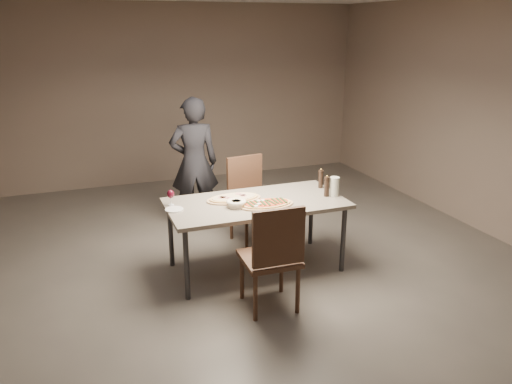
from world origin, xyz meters
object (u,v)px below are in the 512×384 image
object	(u,v)px
dining_table	(256,207)
pepper_mill_left	(327,186)
zucchini_pizza	(267,204)
chair_far	(249,194)
diner	(194,163)
ham_pizza	(234,198)
chair_near	(273,253)
carafe	(334,186)
bread_basket	(236,203)

from	to	relation	value
dining_table	pepper_mill_left	world-z (taller)	pepper_mill_left
zucchini_pizza	chair_far	xyz separation A→B (m)	(0.14, 0.91, -0.20)
zucchini_pizza	diner	xyz separation A→B (m)	(-0.35, 1.59, 0.06)
pepper_mill_left	dining_table	bearing A→B (deg)	172.06
dining_table	ham_pizza	world-z (taller)	ham_pizza
zucchini_pizza	chair_near	size ratio (longest dim) A/B	0.54
zucchini_pizza	chair_far	size ratio (longest dim) A/B	0.55
zucchini_pizza	ham_pizza	world-z (taller)	zucchini_pizza
pepper_mill_left	carafe	distance (m)	0.08
zucchini_pizza	ham_pizza	xyz separation A→B (m)	(-0.25, 0.28, -0.00)
diner	pepper_mill_left	bearing A→B (deg)	130.71
pepper_mill_left	carafe	xyz separation A→B (m)	(0.08, -0.01, -0.01)
zucchini_pizza	ham_pizza	distance (m)	0.38
pepper_mill_left	chair_far	distance (m)	1.06
diner	bread_basket	bearing A→B (deg)	98.63
dining_table	bread_basket	world-z (taller)	bread_basket
zucchini_pizza	ham_pizza	size ratio (longest dim) A/B	0.97
zucchini_pizza	pepper_mill_left	bearing A→B (deg)	-17.58
ham_pizza	chair_far	size ratio (longest dim) A/B	0.57
carafe	diner	world-z (taller)	diner
chair_near	pepper_mill_left	bearing A→B (deg)	40.98
bread_basket	chair_far	bearing A→B (deg)	62.51
zucchini_pizza	chair_near	world-z (taller)	chair_near
ham_pizza	bread_basket	distance (m)	0.22
zucchini_pizza	bread_basket	bearing A→B (deg)	145.18
ham_pizza	bread_basket	xyz separation A→B (m)	(-0.04, -0.21, 0.03)
ham_pizza	bread_basket	size ratio (longest dim) A/B	2.89
chair_far	diner	xyz separation A→B (m)	(-0.49, 0.68, 0.26)
dining_table	diner	xyz separation A→B (m)	(-0.29, 1.43, 0.13)
bread_basket	carafe	distance (m)	1.07
zucchini_pizza	ham_pizza	bearing A→B (deg)	110.02
bread_basket	pepper_mill_left	size ratio (longest dim) A/B	0.86
dining_table	chair_near	size ratio (longest dim) A/B	1.76
bread_basket	pepper_mill_left	world-z (taller)	pepper_mill_left
carafe	chair_near	world-z (taller)	chair_near
zucchini_pizza	carafe	world-z (taller)	carafe
ham_pizza	chair_near	bearing A→B (deg)	-77.19
zucchini_pizza	chair_far	world-z (taller)	chair_far
chair_near	diner	xyz separation A→B (m)	(-0.14, 2.27, 0.25)
pepper_mill_left	diner	xyz separation A→B (m)	(-1.04, 1.54, -0.04)
bread_basket	pepper_mill_left	distance (m)	0.99
ham_pizza	chair_near	xyz separation A→B (m)	(0.05, -0.96, -0.19)
pepper_mill_left	bread_basket	bearing A→B (deg)	179.03
chair_far	bread_basket	bearing A→B (deg)	53.92
pepper_mill_left	carafe	size ratio (longest dim) A/B	1.14
zucchini_pizza	bread_basket	world-z (taller)	bread_basket
bread_basket	chair_near	xyz separation A→B (m)	(0.09, -0.75, -0.22)
carafe	diner	distance (m)	1.91
dining_table	zucchini_pizza	xyz separation A→B (m)	(0.06, -0.16, 0.07)
dining_table	zucchini_pizza	size ratio (longest dim) A/B	3.25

